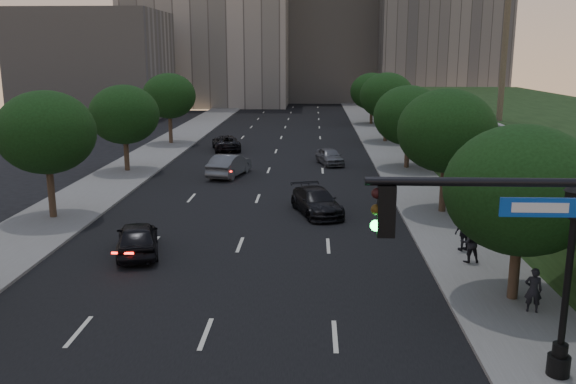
{
  "coord_description": "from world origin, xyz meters",
  "views": [
    {
      "loc": [
        3.27,
        -12.29,
        8.52
      ],
      "look_at": [
        2.38,
        9.21,
        3.6
      ],
      "focal_mm": 38.0,
      "sensor_mm": 36.0,
      "label": 1
    }
  ],
  "objects_px": {
    "sedan_mid_left": "(229,165)",
    "sedan_near_right": "(317,202)",
    "pedestrian_b": "(470,243)",
    "pedestrian_a": "(533,290)",
    "pedestrian_c": "(465,232)",
    "sedan_far_left": "(226,143)",
    "sedan_near_left": "(137,238)",
    "street_lamp": "(567,287)",
    "sedan_far_right": "(330,156)"
  },
  "relations": [
    {
      "from": "sedan_mid_left",
      "to": "sedan_near_right",
      "type": "height_order",
      "value": "sedan_mid_left"
    },
    {
      "from": "sedan_far_left",
      "to": "sedan_far_right",
      "type": "xyz_separation_m",
      "value": [
        9.09,
        -6.85,
        -0.02
      ]
    },
    {
      "from": "sedan_mid_left",
      "to": "sedan_far_right",
      "type": "xyz_separation_m",
      "value": [
        7.2,
        4.9,
        -0.14
      ]
    },
    {
      "from": "sedan_near_right",
      "to": "pedestrian_c",
      "type": "bearing_deg",
      "value": -63.15
    },
    {
      "from": "pedestrian_b",
      "to": "pedestrian_c",
      "type": "bearing_deg",
      "value": -102.19
    },
    {
      "from": "pedestrian_b",
      "to": "street_lamp",
      "type": "bearing_deg",
      "value": 84.07
    },
    {
      "from": "sedan_far_left",
      "to": "pedestrian_c",
      "type": "distance_m",
      "value": 31.79
    },
    {
      "from": "sedan_near_right",
      "to": "pedestrian_a",
      "type": "distance_m",
      "value": 14.67
    },
    {
      "from": "sedan_near_left",
      "to": "pedestrian_b",
      "type": "bearing_deg",
      "value": 161.62
    },
    {
      "from": "sedan_mid_left",
      "to": "street_lamp",
      "type": "bearing_deg",
      "value": 128.28
    },
    {
      "from": "street_lamp",
      "to": "sedan_far_left",
      "type": "relative_size",
      "value": 1.15
    },
    {
      "from": "sedan_near_left",
      "to": "sedan_near_right",
      "type": "xyz_separation_m",
      "value": [
        7.76,
        7.1,
        -0.05
      ]
    },
    {
      "from": "street_lamp",
      "to": "sedan_mid_left",
      "type": "height_order",
      "value": "street_lamp"
    },
    {
      "from": "pedestrian_b",
      "to": "sedan_far_left",
      "type": "bearing_deg",
      "value": -71.28
    },
    {
      "from": "pedestrian_c",
      "to": "sedan_mid_left",
      "type": "bearing_deg",
      "value": -74.72
    },
    {
      "from": "street_lamp",
      "to": "pedestrian_a",
      "type": "bearing_deg",
      "value": 80.01
    },
    {
      "from": "sedan_near_right",
      "to": "sedan_far_right",
      "type": "bearing_deg",
      "value": 68.23
    },
    {
      "from": "street_lamp",
      "to": "sedan_far_right",
      "type": "relative_size",
      "value": 1.45
    },
    {
      "from": "pedestrian_a",
      "to": "sedan_far_left",
      "type": "bearing_deg",
      "value": -51.78
    },
    {
      "from": "sedan_mid_left",
      "to": "sedan_near_right",
      "type": "xyz_separation_m",
      "value": [
        6.11,
        -10.14,
        -0.11
      ]
    },
    {
      "from": "street_lamp",
      "to": "pedestrian_b",
      "type": "relative_size",
      "value": 3.39
    },
    {
      "from": "sedan_mid_left",
      "to": "pedestrian_b",
      "type": "xyz_separation_m",
      "value": [
        12.33,
        -18.09,
        0.19
      ]
    },
    {
      "from": "sedan_far_left",
      "to": "pedestrian_b",
      "type": "relative_size",
      "value": 2.94
    },
    {
      "from": "street_lamp",
      "to": "pedestrian_c",
      "type": "bearing_deg",
      "value": 89.95
    },
    {
      "from": "sedan_far_right",
      "to": "pedestrian_c",
      "type": "xyz_separation_m",
      "value": [
        5.27,
        -21.52,
        0.32
      ]
    },
    {
      "from": "sedan_near_left",
      "to": "sedan_far_left",
      "type": "distance_m",
      "value": 28.98
    },
    {
      "from": "sedan_mid_left",
      "to": "pedestrian_a",
      "type": "distance_m",
      "value": 26.49
    },
    {
      "from": "sedan_near_left",
      "to": "pedestrian_a",
      "type": "bearing_deg",
      "value": 143.94
    },
    {
      "from": "sedan_far_right",
      "to": "pedestrian_c",
      "type": "bearing_deg",
      "value": -90.97
    },
    {
      "from": "sedan_near_right",
      "to": "pedestrian_c",
      "type": "relative_size",
      "value": 2.87
    },
    {
      "from": "sedan_far_left",
      "to": "pedestrian_c",
      "type": "relative_size",
      "value": 2.95
    },
    {
      "from": "pedestrian_b",
      "to": "pedestrian_c",
      "type": "height_order",
      "value": "pedestrian_b"
    },
    {
      "from": "street_lamp",
      "to": "pedestrian_b",
      "type": "height_order",
      "value": "street_lamp"
    },
    {
      "from": "sedan_near_left",
      "to": "sedan_near_right",
      "type": "relative_size",
      "value": 0.91
    },
    {
      "from": "pedestrian_c",
      "to": "sedan_near_left",
      "type": "bearing_deg",
      "value": -19.08
    },
    {
      "from": "pedestrian_a",
      "to": "pedestrian_c",
      "type": "distance_m",
      "value": 6.41
    },
    {
      "from": "sedan_far_left",
      "to": "pedestrian_a",
      "type": "relative_size",
      "value": 3.19
    },
    {
      "from": "sedan_far_left",
      "to": "sedan_near_left",
      "type": "bearing_deg",
      "value": 77.22
    },
    {
      "from": "pedestrian_b",
      "to": "sedan_near_left",
      "type": "bearing_deg",
      "value": -10.27
    },
    {
      "from": "sedan_near_right",
      "to": "pedestrian_b",
      "type": "bearing_deg",
      "value": -69.61
    },
    {
      "from": "street_lamp",
      "to": "pedestrian_c",
      "type": "height_order",
      "value": "street_lamp"
    },
    {
      "from": "street_lamp",
      "to": "pedestrian_a",
      "type": "height_order",
      "value": "street_lamp"
    },
    {
      "from": "sedan_near_left",
      "to": "pedestrian_a",
      "type": "relative_size",
      "value": 2.82
    },
    {
      "from": "sedan_near_left",
      "to": "pedestrian_a",
      "type": "distance_m",
      "value": 15.91
    },
    {
      "from": "sedan_near_left",
      "to": "pedestrian_c",
      "type": "relative_size",
      "value": 2.61
    },
    {
      "from": "street_lamp",
      "to": "sedan_near_left",
      "type": "relative_size",
      "value": 1.3
    },
    {
      "from": "sedan_near_right",
      "to": "sedan_far_right",
      "type": "height_order",
      "value": "sedan_near_right"
    },
    {
      "from": "sedan_far_left",
      "to": "sedan_near_right",
      "type": "xyz_separation_m",
      "value": [
        8.0,
        -21.89,
        0.01
      ]
    },
    {
      "from": "pedestrian_c",
      "to": "street_lamp",
      "type": "bearing_deg",
      "value": 68.34
    },
    {
      "from": "sedan_near_left",
      "to": "sedan_near_right",
      "type": "bearing_deg",
      "value": -152.44
    }
  ]
}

